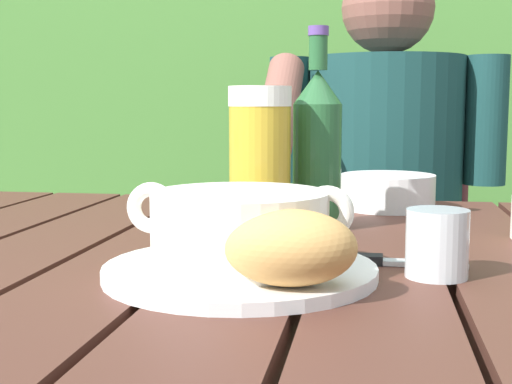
% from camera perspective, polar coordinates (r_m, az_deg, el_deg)
% --- Properties ---
extents(dining_table, '(1.17, 0.86, 0.76)m').
position_cam_1_polar(dining_table, '(0.86, 0.62, -11.18)').
color(dining_table, '#4B2A21').
rests_on(dining_table, ground_plane).
extents(hedge_backdrop, '(3.23, 0.93, 2.44)m').
position_cam_1_polar(hedge_backdrop, '(2.54, 14.21, 13.21)').
color(hedge_backdrop, '#467C35').
rests_on(hedge_backdrop, ground_plane).
extents(chair_near_diner, '(0.42, 0.41, 1.02)m').
position_cam_1_polar(chair_near_diner, '(1.73, 9.99, -7.41)').
color(chair_near_diner, '#56252A').
rests_on(chair_near_diner, ground_plane).
extents(person_eating, '(0.48, 0.47, 1.23)m').
position_cam_1_polar(person_eating, '(1.49, 10.13, -0.77)').
color(person_eating, '#183F3D').
rests_on(person_eating, ground_plane).
extents(serving_plate, '(0.26, 0.26, 0.01)m').
position_cam_1_polar(serving_plate, '(0.68, -1.46, -6.36)').
color(serving_plate, white).
rests_on(serving_plate, dining_table).
extents(soup_bowl, '(0.22, 0.17, 0.08)m').
position_cam_1_polar(soup_bowl, '(0.68, -1.47, -2.79)').
color(soup_bowl, white).
rests_on(soup_bowl, serving_plate).
extents(bread_roll, '(0.12, 0.10, 0.07)m').
position_cam_1_polar(bread_roll, '(0.60, 2.78, -4.48)').
color(bread_roll, tan).
rests_on(bread_roll, serving_plate).
extents(beer_glass, '(0.08, 0.08, 0.19)m').
position_cam_1_polar(beer_glass, '(0.89, 0.32, 2.49)').
color(beer_glass, gold).
rests_on(beer_glass, dining_table).
extents(beer_bottle, '(0.06, 0.06, 0.26)m').
position_cam_1_polar(beer_bottle, '(0.93, 4.94, 3.64)').
color(beer_bottle, '#265A30').
rests_on(beer_bottle, dining_table).
extents(water_glass_small, '(0.06, 0.06, 0.07)m').
position_cam_1_polar(water_glass_small, '(0.70, 14.34, -4.03)').
color(water_glass_small, silver).
rests_on(water_glass_small, dining_table).
extents(table_knife, '(0.14, 0.02, 0.01)m').
position_cam_1_polar(table_knife, '(0.75, 9.96, -5.46)').
color(table_knife, silver).
rests_on(table_knife, dining_table).
extents(diner_bowl, '(0.15, 0.15, 0.05)m').
position_cam_1_polar(diner_bowl, '(1.14, 10.54, 0.04)').
color(diner_bowl, white).
rests_on(diner_bowl, dining_table).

